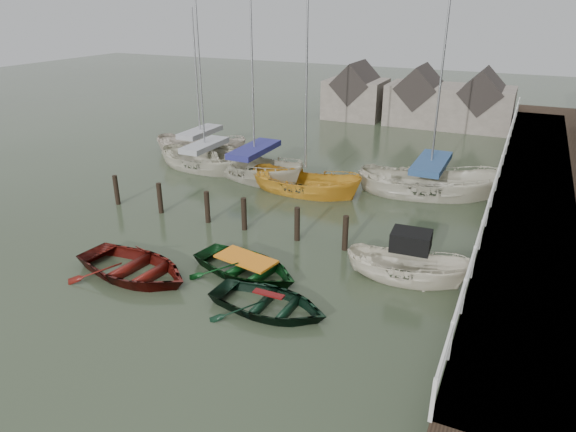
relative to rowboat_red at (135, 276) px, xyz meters
The scene contains 13 objects.
ground 3.39m from the rowboat_red, 36.38° to the left, with size 120.00×120.00×0.00m, color #283220.
pier 17.13m from the rowboat_red, 44.54° to the left, with size 3.04×32.00×2.70m.
mooring_pilings 5.29m from the rowboat_red, 72.16° to the left, with size 13.72×0.22×1.80m.
far_sheds 28.29m from the rowboat_red, 82.76° to the left, with size 14.00×4.08×4.39m.
rowboat_red is the anchor object (origin of this frame).
rowboat_green 3.87m from the rowboat_red, 26.86° to the left, with size 2.92×4.08×0.85m, color black.
rowboat_dkgreen 5.20m from the rowboat_red, ahead, with size 2.73×3.83×0.79m, color black.
motorboat 9.38m from the rowboat_red, 23.76° to the left, with size 4.31×1.86×2.52m.
sailboat_a 12.12m from the rowboat_red, 111.81° to the left, with size 6.16×2.75×10.40m.
sailboat_b 11.23m from the rowboat_red, 96.74° to the left, with size 7.20×4.50×11.20m.
sailboat_c 10.43m from the rowboat_red, 78.87° to the left, with size 5.96×2.43×11.12m.
sailboat_d 14.65m from the rowboat_red, 58.62° to the left, with size 7.35×4.04×12.51m.
sailboat_e 15.16m from the rowboat_red, 115.28° to the left, with size 6.24×2.96×9.62m.
Camera 1 is at (8.72, -13.86, 8.86)m, focal length 32.00 mm.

